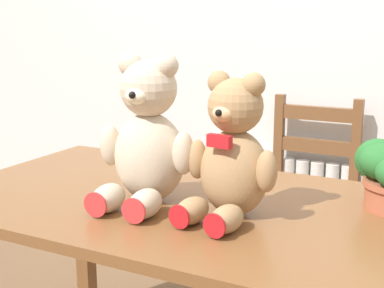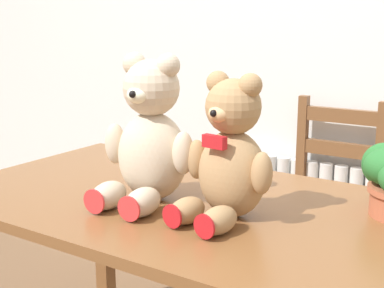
{
  "view_description": "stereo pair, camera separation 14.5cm",
  "coord_description": "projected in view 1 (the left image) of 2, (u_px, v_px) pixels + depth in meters",
  "views": [
    {
      "loc": [
        0.71,
        -0.89,
        1.24
      ],
      "look_at": [
        0.06,
        0.36,
        0.92
      ],
      "focal_mm": 50.0,
      "sensor_mm": 36.0,
      "label": 1
    },
    {
      "loc": [
        0.83,
        -0.82,
        1.24
      ],
      "look_at": [
        0.06,
        0.36,
        0.92
      ],
      "focal_mm": 50.0,
      "sensor_mm": 36.0,
      "label": 2
    }
  ],
  "objects": [
    {
      "name": "wooden_chair_behind",
      "position": [
        305.0,
        211.0,
        2.31
      ],
      "size": [
        0.38,
        0.43,
        0.93
      ],
      "rotation": [
        0.0,
        0.0,
        3.14
      ],
      "color": "brown",
      "rests_on": "ground_plane"
    },
    {
      "name": "dining_table",
      "position": [
        183.0,
        230.0,
        1.58
      ],
      "size": [
        1.44,
        0.83,
        0.74
      ],
      "color": "brown",
      "rests_on": "ground_plane"
    },
    {
      "name": "wall_back",
      "position": [
        299.0,
        9.0,
        2.39
      ],
      "size": [
        8.0,
        0.04,
        2.6
      ],
      "primitive_type": "cube",
      "color": "silver",
      "rests_on": "ground_plane"
    },
    {
      "name": "teddy_bear_left",
      "position": [
        147.0,
        140.0,
        1.5
      ],
      "size": [
        0.29,
        0.3,
        0.42
      ],
      "rotation": [
        0.0,
        0.0,
        3.2
      ],
      "color": "beige",
      "rests_on": "dining_table"
    },
    {
      "name": "teddy_bear_right",
      "position": [
        232.0,
        156.0,
        1.38
      ],
      "size": [
        0.27,
        0.28,
        0.38
      ],
      "rotation": [
        0.0,
        0.0,
        3.0
      ],
      "color": "tan",
      "rests_on": "dining_table"
    },
    {
      "name": "radiator",
      "position": [
        285.0,
        229.0,
        2.55
      ],
      "size": [
        0.75,
        0.1,
        0.62
      ],
      "color": "silver",
      "rests_on": "ground_plane"
    }
  ]
}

